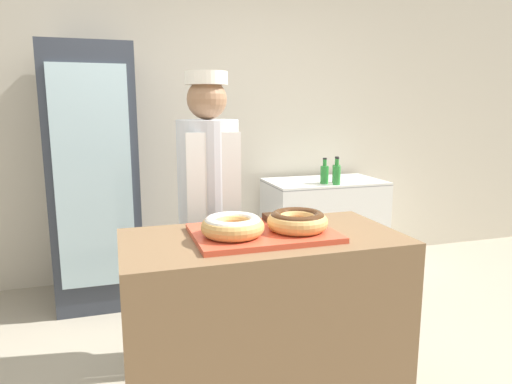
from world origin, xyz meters
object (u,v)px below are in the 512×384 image
Objects in this scene: brownie_back_left at (231,221)px; brownie_back_right at (274,217)px; bottle_green at (324,174)px; bottle_green_b at (336,173)px; baker_person at (209,213)px; chest_freezer at (323,226)px; donut_chocolate_glaze at (297,220)px; donut_light_glaze at (233,225)px; serving_tray at (263,233)px; beverage_fridge at (96,177)px; bottle_green_b_b at (337,174)px.

brownie_back_left and brownie_back_right have the same top height.
brownie_back_right is 0.43× the size of bottle_green.
baker_person is at bearing -142.92° from bottle_green_b.
bottle_green_b reaches higher than chest_freezer.
baker_person is at bearing -138.24° from chest_freezer.
bottle_green reaches higher than donut_chocolate_glaze.
bottle_green is (-0.07, -0.15, 0.50)m from chest_freezer.
brownie_back_right is (0.26, 0.19, -0.03)m from donut_light_glaze.
donut_light_glaze is at bearing -101.69° from brownie_back_left.
serving_tray is at bearing -79.05° from baker_person.
brownie_back_right is at bearing -126.74° from bottle_green_b.
beverage_fridge reaches higher than bottle_green_b_b.
donut_chocolate_glaze is 1.26× the size of bottle_green.
brownie_back_right is at bearing 0.00° from brownie_back_left.
bottle_green is at bearing -116.46° from chest_freezer.
brownie_back_left is at bearing 125.08° from serving_tray.
donut_chocolate_glaze is 0.16× the size of baker_person.
donut_chocolate_glaze is at bearing -119.47° from bottle_green.
baker_person is 7.35× the size of bottle_green_b_b.
beverage_fridge is 8.44× the size of bottle_green_b_b.
brownie_back_left is 2.08m from chest_freezer.
beverage_fridge is (-0.86, 1.57, 0.01)m from brownie_back_right.
donut_chocolate_glaze is at bearing -15.66° from serving_tray.
serving_tray is 0.16m from donut_light_glaze.
bottle_green is at bearing 130.16° from bottle_green_b_b.
beverage_fridge is at bearing 113.59° from serving_tray.
donut_chocolate_glaze is 1.87m from bottle_green.
brownie_back_right is 1.96m from chest_freezer.
brownie_back_right is 0.09× the size of chest_freezer.
beverage_fridge is (-0.90, 1.77, -0.02)m from donut_chocolate_glaze.
bottle_green is at bearing -176.49° from bottle_green_b.
beverage_fridge is (-0.75, 1.73, 0.03)m from serving_tray.
bottle_green_b_b is (-0.00, -0.23, 0.50)m from chest_freezer.
bottle_green_b reaches higher than bottle_green.
donut_chocolate_glaze is 0.27× the size of chest_freezer.
donut_light_glaze is 2.26m from chest_freezer.
donut_chocolate_glaze is at bearing -67.77° from baker_person.
brownie_back_left is 0.06× the size of baker_person.
brownie_back_left is at bearing -132.80° from bottle_green_b_b.
bottle_green_b_b reaches higher than serving_tray.
brownie_back_right is 1.79m from bottle_green_b.
donut_light_glaze is 2.03m from bottle_green.
bottle_green is 0.11m from bottle_green_b.
brownie_back_left is at bearing -67.66° from beverage_fridge.
donut_light_glaze is 2.93× the size of brownie_back_right.
donut_light_glaze is at bearing -126.77° from bottle_green.
beverage_fridge is (-0.65, 1.57, 0.01)m from brownie_back_left.
donut_light_glaze and donut_chocolate_glaze have the same top height.
donut_chocolate_glaze is at bearing -119.22° from chest_freezer.
serving_tray is 1.91m from bottle_green.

